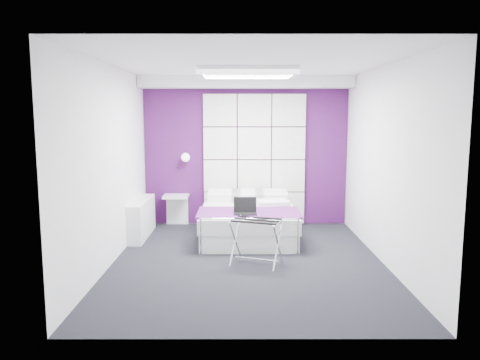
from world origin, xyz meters
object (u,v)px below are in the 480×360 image
(nightstand, at_px, (176,196))
(bed, at_px, (248,221))
(wall_lamp, at_px, (186,157))
(luggage_rack, at_px, (256,242))
(laptop, at_px, (245,210))
(radiator, at_px, (142,218))

(nightstand, bearing_deg, bed, -32.52)
(wall_lamp, distance_m, nightstand, 0.71)
(wall_lamp, height_order, luggage_rack, wall_lamp)
(laptop, bearing_deg, nightstand, 130.52)
(wall_lamp, relative_size, luggage_rack, 0.25)
(wall_lamp, xyz_separation_m, luggage_rack, (1.16, -2.16, -0.92))
(radiator, relative_size, nightstand, 2.76)
(bed, xyz_separation_m, luggage_rack, (0.08, -1.32, 0.03))
(wall_lamp, xyz_separation_m, bed, (1.08, -0.84, -0.95))
(luggage_rack, bearing_deg, bed, 112.87)
(luggage_rack, height_order, laptop, laptop)
(nightstand, distance_m, laptop, 1.82)
(nightstand, height_order, laptop, laptop)
(laptop, bearing_deg, radiator, 157.95)
(bed, bearing_deg, radiator, 177.30)
(laptop, bearing_deg, luggage_rack, -80.42)
(bed, bearing_deg, nightstand, 147.48)
(wall_lamp, relative_size, nightstand, 0.34)
(wall_lamp, distance_m, radiator, 1.35)
(nightstand, bearing_deg, luggage_rack, -57.73)
(luggage_rack, xyz_separation_m, laptop, (-0.14, 0.76, 0.27))
(radiator, height_order, luggage_rack, radiator)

